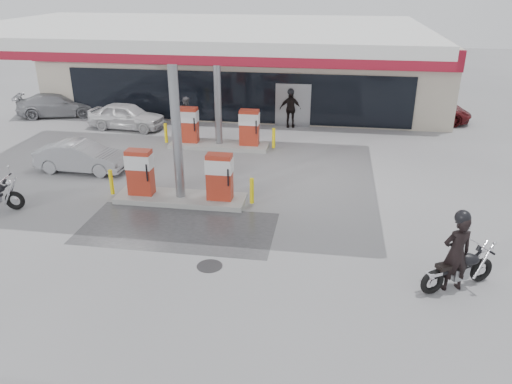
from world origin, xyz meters
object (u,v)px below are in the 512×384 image
Objects in this scene: pump_island_near at (180,182)px; attendant at (187,113)px; hatchback_silver at (82,157)px; main_motorcycle at (459,270)px; parked_car_right at (427,110)px; pump_island_far at (219,132)px; parked_car_left at (59,105)px; biker_walking at (290,109)px; biker_main at (456,253)px; sedan_white at (127,116)px.

pump_island_near is 3.08× the size of attendant.
attendant reaches higher than hatchback_silver.
attendant is (-10.58, 12.48, 0.34)m from main_motorcycle.
main_motorcycle is 14.48m from hatchback_silver.
pump_island_near is 1.15× the size of parked_car_right.
pump_island_near and pump_island_far have the same top height.
attendant is at bearing -118.85° from parked_car_left.
hatchback_silver is at bearing 149.03° from attendant.
pump_island_near is at bearing -116.41° from biker_walking.
biker_walking reaches higher than attendant.
parked_car_left is at bearing 158.20° from pump_island_far.
main_motorcycle is at bearing -148.96° from attendant.
biker_walking is at bearing -88.08° from biker_main.
biker_main reaches higher than pump_island_near.
parked_car_right is (10.00, 6.00, -0.09)m from pump_island_far.
pump_island_far is at bearing -147.93° from attendant.
biker_main reaches higher than attendant.
hatchback_silver is at bearing -169.25° from sedan_white.
biker_walking is at bearing 81.78° from main_motorcycle.
biker_walking reaches higher than sedan_white.
parked_car_right is at bearing 50.19° from pump_island_near.
biker_main is 1.21× the size of attendant.
main_motorcycle is 0.97× the size of biker_main.
attendant is at bearing -69.46° from biker_main.
sedan_white is (-13.49, 12.27, -0.35)m from biker_main.
biker_walking reaches higher than pump_island_far.
pump_island_near is at bearing -141.84° from sedan_white.
pump_island_near is 9.76m from sedan_white.
parked_car_right is at bearing -54.84° from hatchback_silver.
sedan_white reaches higher than parked_car_right.
hatchback_silver is 0.81× the size of parked_car_right.
parked_car_right is 7.46m from biker_walking.
pump_island_far is 13.02m from main_motorcycle.
parked_car_left is (-5.28, 7.80, 0.04)m from hatchback_silver.
sedan_white is 2.08× the size of biker_walking.
hatchback_silver is at bearing -145.03° from biker_walking.
main_motorcycle is at bearing -113.74° from hatchback_silver.
sedan_white is 15.75m from parked_car_right.
parked_car_left is (-10.00, 10.00, -0.08)m from pump_island_near.
biker_main is 16.33m from attendant.
sedan_white is (-5.29, 2.20, -0.05)m from pump_island_far.
pump_island_far is at bearing -49.66° from hatchback_silver.
parked_car_left is at bearing -56.77° from biker_main.
pump_island_far is 1.15× the size of parked_car_right.
main_motorcycle is 0.45× the size of parked_car_left.
pump_island_near reaches higher than hatchback_silver.
biker_walking is (-7.12, -2.20, 0.31)m from parked_car_right.
biker_main is at bearing -79.04° from biker_walking.
biker_main is at bearing -178.79° from main_motorcycle.
attendant is at bearing -78.92° from sedan_white.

